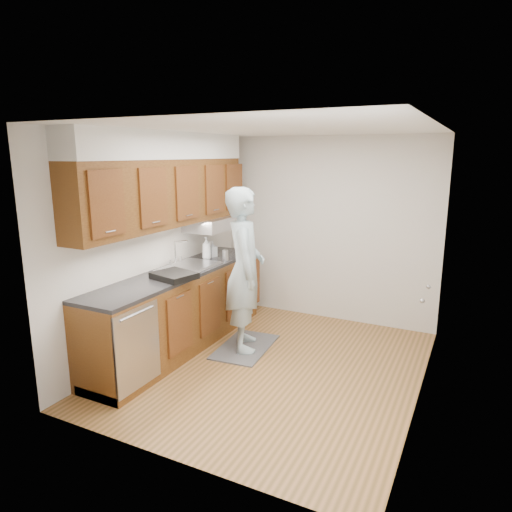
{
  "coord_description": "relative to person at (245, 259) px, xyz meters",
  "views": [
    {
      "loc": [
        1.88,
        -4.18,
        2.26
      ],
      "look_at": [
        -0.33,
        0.25,
        1.15
      ],
      "focal_mm": 32.0,
      "sensor_mm": 36.0,
      "label": 1
    }
  ],
  "objects": [
    {
      "name": "counter",
      "position": [
        -0.7,
        -0.3,
        -0.6
      ],
      "size": [
        0.64,
        2.8,
        1.3
      ],
      "color": "brown",
      "rests_on": "floor"
    },
    {
      "name": "wall_right",
      "position": [
        2.0,
        -0.3,
        0.16
      ],
      "size": [
        0.02,
        3.5,
        2.5
      ],
      "primitive_type": "cube",
      "color": "silver",
      "rests_on": "floor"
    },
    {
      "name": "upper_cabinets",
      "position": [
        -0.83,
        -0.26,
        0.86
      ],
      "size": [
        0.47,
        2.8,
        1.21
      ],
      "color": "brown",
      "rests_on": "wall_left"
    },
    {
      "name": "person",
      "position": [
        0.0,
        0.0,
        0.0
      ],
      "size": [
        0.81,
        0.9,
        2.14
      ],
      "primitive_type": "imported",
      "rotation": [
        0.0,
        0.0,
        2.08
      ],
      "color": "#A0B9C2",
      "rests_on": "floor_mat"
    },
    {
      "name": "floor",
      "position": [
        0.5,
        -0.3,
        -1.09
      ],
      "size": [
        3.5,
        3.5,
        0.0
      ],
      "primitive_type": "plane",
      "color": "#9F6A3C",
      "rests_on": "ground"
    },
    {
      "name": "wall_back",
      "position": [
        0.5,
        1.45,
        0.16
      ],
      "size": [
        3.0,
        0.02,
        2.5
      ],
      "primitive_type": "cube",
      "color": "silver",
      "rests_on": "floor"
    },
    {
      "name": "closet_door",
      "position": [
        1.99,
        -0.0,
        -0.06
      ],
      "size": [
        0.02,
        1.22,
        2.05
      ],
      "primitive_type": "cube",
      "color": "silver",
      "rests_on": "wall_right"
    },
    {
      "name": "soap_bottle_b",
      "position": [
        -0.74,
        0.49,
        -0.04
      ],
      "size": [
        0.12,
        0.12,
        0.21
      ],
      "primitive_type": "imported",
      "rotation": [
        0.0,
        0.0,
        -0.4
      ],
      "color": "silver",
      "rests_on": "counter"
    },
    {
      "name": "dish_rack",
      "position": [
        -0.54,
        -0.61,
        -0.11
      ],
      "size": [
        0.5,
        0.45,
        0.07
      ],
      "primitive_type": "cube",
      "rotation": [
        0.0,
        0.0,
        -0.25
      ],
      "color": "black",
      "rests_on": "counter"
    },
    {
      "name": "floor_mat",
      "position": [
        0.0,
        0.0,
        -1.08
      ],
      "size": [
        0.63,
        0.98,
        0.02
      ],
      "primitive_type": "cube",
      "rotation": [
        0.0,
        0.0,
        0.09
      ],
      "color": "slate",
      "rests_on": "floor"
    },
    {
      "name": "ceiling",
      "position": [
        0.5,
        -0.3,
        1.41
      ],
      "size": [
        3.5,
        3.5,
        0.0
      ],
      "primitive_type": "plane",
      "rotation": [
        3.14,
        0.0,
        0.0
      ],
      "color": "white",
      "rests_on": "wall_left"
    },
    {
      "name": "steel_can",
      "position": [
        -0.48,
        0.38,
        -0.08
      ],
      "size": [
        0.1,
        0.1,
        0.14
      ],
      "primitive_type": "cylinder",
      "rotation": [
        0.0,
        0.0,
        0.4
      ],
      "color": "#A5A5AA",
      "rests_on": "counter"
    },
    {
      "name": "wall_left",
      "position": [
        -1.0,
        -0.3,
        0.16
      ],
      "size": [
        0.02,
        3.5,
        2.5
      ],
      "primitive_type": "cube",
      "color": "silver",
      "rests_on": "floor"
    },
    {
      "name": "soap_bottle_a",
      "position": [
        -0.72,
        0.33,
        -0.0
      ],
      "size": [
        0.14,
        0.14,
        0.29
      ],
      "primitive_type": "imported",
      "rotation": [
        0.0,
        0.0,
        -0.23
      ],
      "color": "silver",
      "rests_on": "counter"
    }
  ]
}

